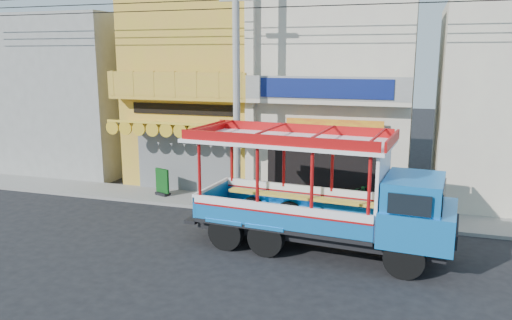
{
  "coord_description": "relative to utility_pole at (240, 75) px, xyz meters",
  "views": [
    {
      "loc": [
        5.15,
        -13.56,
        5.66
      ],
      "look_at": [
        -0.01,
        2.5,
        2.16
      ],
      "focal_mm": 35.0,
      "sensor_mm": 36.0,
      "label": 1
    }
  ],
  "objects": [
    {
      "name": "ground",
      "position": [
        0.85,
        -3.3,
        -5.03
      ],
      "size": [
        90.0,
        90.0,
        0.0
      ],
      "primitive_type": "plane",
      "color": "black",
      "rests_on": "ground"
    },
    {
      "name": "sidewalk",
      "position": [
        0.85,
        0.7,
        -4.97
      ],
      "size": [
        30.0,
        2.0,
        0.12
      ],
      "primitive_type": "cube",
      "color": "slate",
      "rests_on": "ground"
    },
    {
      "name": "shophouse_left",
      "position": [
        -3.15,
        4.66,
        -0.92
      ],
      "size": [
        6.0,
        7.5,
        8.24
      ],
      "color": "gold",
      "rests_on": "ground"
    },
    {
      "name": "shophouse_right",
      "position": [
        2.85,
        4.66,
        -0.93
      ],
      "size": [
        6.0,
        6.75,
        8.24
      ],
      "color": "beige",
      "rests_on": "ground"
    },
    {
      "name": "party_pilaster",
      "position": [
        -0.15,
        1.55,
        -1.03
      ],
      "size": [
        0.35,
        0.3,
        8.0
      ],
      "primitive_type": "cube",
      "color": "beige",
      "rests_on": "ground"
    },
    {
      "name": "filler_building_left",
      "position": [
        -10.15,
        4.7,
        -1.23
      ],
      "size": [
        6.0,
        6.0,
        7.6
      ],
      "primitive_type": "cube",
      "color": "gray",
      "rests_on": "ground"
    },
    {
      "name": "utility_pole",
      "position": [
        0.0,
        0.0,
        0.0
      ],
      "size": [
        28.0,
        0.26,
        9.0
      ],
      "color": "gray",
      "rests_on": "ground"
    },
    {
      "name": "songthaew_truck",
      "position": [
        4.0,
        -2.97,
        -3.3
      ],
      "size": [
        7.87,
        3.12,
        3.59
      ],
      "color": "black",
      "rests_on": "ground"
    },
    {
      "name": "green_sign",
      "position": [
        -3.65,
        0.69,
        -4.45
      ],
      "size": [
        0.7,
        0.53,
        1.1
      ],
      "color": "black",
      "rests_on": "sidewalk"
    },
    {
      "name": "potted_plant_a",
      "position": [
        3.79,
        0.62,
        -4.43
      ],
      "size": [
        1.14,
        1.14,
        0.96
      ],
      "primitive_type": "imported",
      "rotation": [
        0.0,
        0.0,
        0.79
      ],
      "color": "#164D1E",
      "rests_on": "sidewalk"
    },
    {
      "name": "potted_plant_b",
      "position": [
        4.88,
        0.66,
        -4.48
      ],
      "size": [
        0.56,
        0.6,
        0.86
      ],
      "primitive_type": "imported",
      "rotation": [
        0.0,
        0.0,
        2.08
      ],
      "color": "#164D1E",
      "rests_on": "sidewalk"
    },
    {
      "name": "potted_plant_c",
      "position": [
        4.35,
        1.4,
        -4.46
      ],
      "size": [
        0.65,
        0.65,
        0.9
      ],
      "primitive_type": "imported",
      "rotation": [
        0.0,
        0.0,
        4.36
      ],
      "color": "#164D1E",
      "rests_on": "sidewalk"
    }
  ]
}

